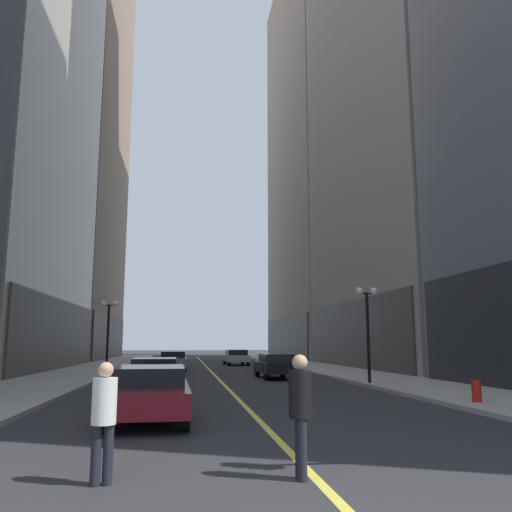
{
  "coord_description": "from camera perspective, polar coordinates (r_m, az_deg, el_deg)",
  "views": [
    {
      "loc": [
        -1.92,
        -4.02,
        1.91
      ],
      "look_at": [
        2.53,
        28.39,
        7.34
      ],
      "focal_mm": 36.78,
      "sensor_mm": 36.0,
      "label": 1
    }
  ],
  "objects": [
    {
      "name": "car_navy",
      "position": [
        21.2,
        -11.01,
        -12.48
      ],
      "size": [
        1.93,
        4.23,
        1.32
      ],
      "color": "#141E4C",
      "rests_on": "ground"
    },
    {
      "name": "lane_centre_stripe",
      "position": [
        39.11,
        -5.12,
        -12.18
      ],
      "size": [
        0.16,
        70.0,
        0.01
      ],
      "primitive_type": "cube",
      "color": "#E5D64C",
      "rests_on": "ground"
    },
    {
      "name": "pedestrian_in_black_coat",
      "position": [
        7.89,
        4.85,
        -15.89
      ],
      "size": [
        0.35,
        0.35,
        1.74
      ],
      "color": "black",
      "rests_on": "ground"
    },
    {
      "name": "sidewalk_left",
      "position": [
        39.57,
        -17.39,
        -11.66
      ],
      "size": [
        4.5,
        78.0,
        0.15
      ],
      "primitive_type": "cube",
      "color": "#ADA8A0",
      "rests_on": "ground"
    },
    {
      "name": "sidewalk_right",
      "position": [
        40.36,
        6.93,
        -11.96
      ],
      "size": [
        4.5,
        78.0,
        0.15
      ],
      "primitive_type": "cube",
      "color": "#ADA8A0",
      "rests_on": "ground"
    },
    {
      "name": "car_silver",
      "position": [
        46.44,
        -2.18,
        -10.88
      ],
      "size": [
        2.07,
        4.17,
        1.32
      ],
      "color": "#B7B7BC",
      "rests_on": "ground"
    },
    {
      "name": "street_lamp_right_mid",
      "position": [
        24.61,
        12.01,
        -6.08
      ],
      "size": [
        1.06,
        0.36,
        4.43
      ],
      "color": "black",
      "rests_on": "ground"
    },
    {
      "name": "ground_plane",
      "position": [
        39.11,
        -5.12,
        -12.18
      ],
      "size": [
        200.0,
        200.0,
        0.0
      ],
      "primitive_type": "plane",
      "color": "#2D2D30"
    },
    {
      "name": "street_lamp_left_far",
      "position": [
        32.94,
        -15.75,
        -6.73
      ],
      "size": [
        1.06,
        0.36,
        4.43
      ],
      "color": "black",
      "rests_on": "ground"
    },
    {
      "name": "car_grey",
      "position": [
        37.84,
        -8.99,
        -11.11
      ],
      "size": [
        1.86,
        4.48,
        1.32
      ],
      "color": "slate",
      "rests_on": "ground"
    },
    {
      "name": "car_black",
      "position": [
        29.12,
        2.11,
        -11.76
      ],
      "size": [
        1.81,
        4.45,
        1.32
      ],
      "color": "black",
      "rests_on": "ground"
    },
    {
      "name": "fire_hydrant_right",
      "position": [
        17.64,
        22.88,
        -13.62
      ],
      "size": [
        0.28,
        0.28,
        0.8
      ],
      "primitive_type": "cylinder",
      "color": "red",
      "rests_on": "ground"
    },
    {
      "name": "car_maroon",
      "position": [
        13.73,
        -11.56,
        -14.21
      ],
      "size": [
        2.04,
        4.75,
        1.32
      ],
      "color": "maroon",
      "rests_on": "ground"
    },
    {
      "name": "building_right_far",
      "position": [
        71.16,
        8.12,
        11.07
      ],
      "size": [
        12.86,
        26.0,
        53.58
      ],
      "color": "#A8A399",
      "rests_on": "ground"
    },
    {
      "name": "pedestrian_in_white_shirt",
      "position": [
        7.87,
        -16.21,
        -16.05
      ],
      "size": [
        0.39,
        0.39,
        1.65
      ],
      "color": "black",
      "rests_on": "ground"
    }
  ]
}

